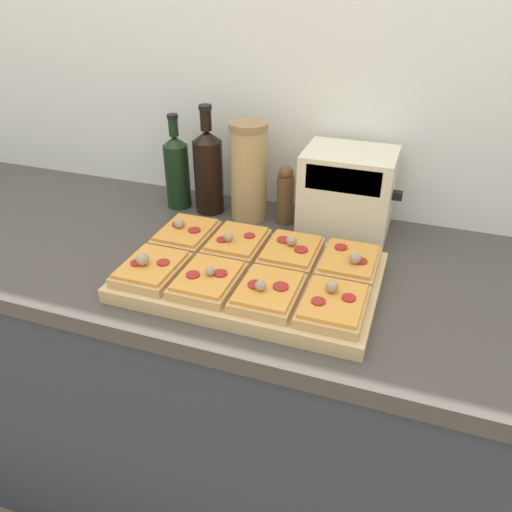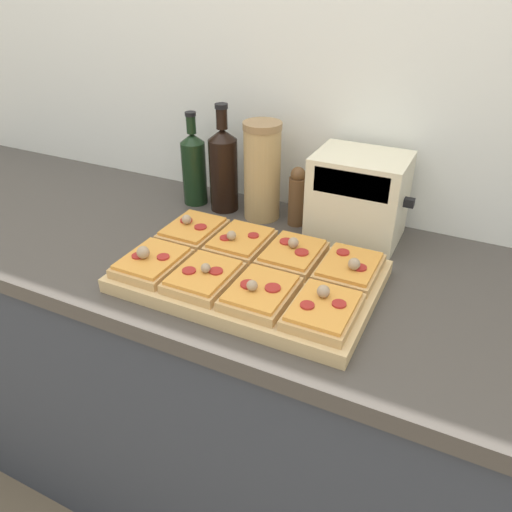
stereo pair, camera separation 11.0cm
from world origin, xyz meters
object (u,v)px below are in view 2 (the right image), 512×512
toaster_oven (358,197)px  olive_oil_bottle (194,167)px  cutting_board (250,276)px  pepper_mill (297,197)px  grain_jar_tall (262,171)px  wine_bottle (223,168)px

toaster_oven → olive_oil_bottle: bearing=179.9°
cutting_board → pepper_mill: size_ratio=3.39×
cutting_board → olive_oil_bottle: olive_oil_bottle is taller
grain_jar_tall → toaster_oven: (0.26, -0.00, -0.02)m
olive_oil_bottle → toaster_oven: 0.48m
olive_oil_bottle → grain_jar_tall: 0.22m
cutting_board → grain_jar_tall: grain_jar_tall is taller
cutting_board → grain_jar_tall: 0.35m
wine_bottle → toaster_oven: (0.38, -0.00, -0.01)m
cutting_board → wine_bottle: wine_bottle is taller
cutting_board → toaster_oven: bearing=64.7°
cutting_board → wine_bottle: (-0.24, 0.31, 0.11)m
pepper_mill → cutting_board: bearing=-87.0°
pepper_mill → olive_oil_bottle: bearing=180.0°
olive_oil_bottle → wine_bottle: size_ratio=0.89×
olive_oil_bottle → toaster_oven: (0.48, -0.00, 0.00)m
cutting_board → grain_jar_tall: (-0.12, 0.31, 0.12)m
cutting_board → olive_oil_bottle: (-0.33, 0.31, 0.09)m
toaster_oven → pepper_mill: bearing=179.7°
cutting_board → wine_bottle: size_ratio=1.84×
grain_jar_tall → toaster_oven: grain_jar_tall is taller
wine_bottle → pepper_mill: bearing=0.0°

